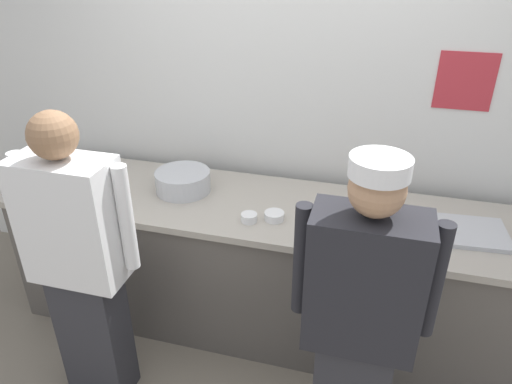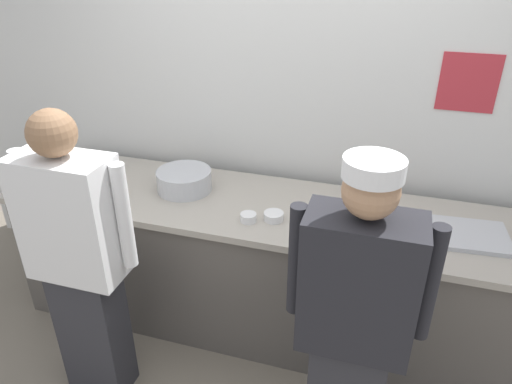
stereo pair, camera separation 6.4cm
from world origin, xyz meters
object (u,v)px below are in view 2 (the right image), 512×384
Objects in this scene: sheet_tray at (455,233)px; ramekin_green_sauce at (370,224)px; squeeze_bottle_primary at (375,199)px; deli_cup at (71,169)px; mixing_bowl_steel at (184,180)px; chef_near_left at (79,260)px; ramekin_red_sauce at (274,216)px; squeeze_bottle_secondary at (94,176)px; ramekin_orange_sauce at (108,167)px; plate_stack_front at (333,216)px; ramekin_yellow_sauce at (248,217)px; chef_center at (354,325)px.

sheet_tray is 6.25× the size of ramekin_green_sauce.
ramekin_green_sauce is (-0.00, -0.14, -0.08)m from squeeze_bottle_primary.
mixing_bowl_steel is at bearing 2.80° from deli_cup.
chef_near_left is 1.57m from squeeze_bottle_primary.
mixing_bowl_steel reaches higher than ramekin_red_sauce.
ramekin_red_sauce is at bearing -1.45° from squeeze_bottle_secondary.
squeeze_bottle_secondary is (-0.53, -0.16, 0.02)m from mixing_bowl_steel.
deli_cup is (-0.18, -0.14, 0.02)m from ramekin_orange_sauce.
plate_stack_front is 2.25× the size of deli_cup.
squeeze_bottle_primary reaches higher than ramekin_yellow_sauce.
plate_stack_front is 0.65× the size of mixing_bowl_steel.
chef_near_left is at bearing -149.12° from squeeze_bottle_primary.
squeeze_bottle_primary is at bearing 89.26° from ramekin_green_sauce.
ramekin_red_sauce is 1.13× the size of deli_cup.
deli_cup is at bearing 173.94° from ramekin_red_sauce.
ramekin_green_sauce is 0.86× the size of deli_cup.
mixing_bowl_steel is at bearing -178.76° from squeeze_bottle_primary.
chef_center is 8.73× the size of squeeze_bottle_secondary.
ramekin_orange_sauce is (-0.39, 0.89, 0.06)m from chef_near_left.
mixing_bowl_steel is 0.61m from ramekin_orange_sauce.
chef_near_left reaches higher than ramekin_red_sauce.
deli_cup reaches higher than ramekin_yellow_sauce.
ramekin_yellow_sauce is at bearing -161.32° from plate_stack_front.
deli_cup is at bearing 177.60° from ramekin_green_sauce.
plate_stack_front is 0.32m from ramekin_red_sauce.
ramekin_red_sauce is (1.22, -0.29, -0.00)m from ramekin_orange_sauce.
squeeze_bottle_secondary is (-2.09, -0.09, 0.08)m from sheet_tray.
sheet_tray is 5.38× the size of deli_cup.
ramekin_red_sauce is 1.23× the size of ramekin_yellow_sauce.
squeeze_bottle_primary is 0.16m from ramekin_green_sauce.
ramekin_orange_sauce is 1.75m from ramekin_green_sauce.
squeeze_bottle_primary is at bearing 29.38° from plate_stack_front.
chef_near_left is 7.50× the size of plate_stack_front.
chef_near_left is 1.91m from sheet_tray.
chef_near_left is 16.38× the size of ramekin_orange_sauce.
plate_stack_front is at bearing 172.55° from ramekin_green_sauce.
squeeze_bottle_primary is (1.35, 0.80, 0.13)m from chef_near_left.
chef_near_left is 1.02m from ramekin_red_sauce.
sheet_tray is (1.56, -0.06, -0.05)m from mixing_bowl_steel.
ramekin_green_sauce is (0.64, 0.12, 0.00)m from ramekin_yellow_sauce.
squeeze_bottle_secondary is 1.84× the size of ramekin_orange_sauce.
chef_center is 4.80× the size of mixing_bowl_steel.
chef_near_left is 0.97m from ramekin_orange_sauce.
squeeze_bottle_primary reaches higher than squeeze_bottle_secondary.
chef_near_left reaches higher than deli_cup.
squeeze_bottle_primary is 1.67m from squeeze_bottle_secondary.
sheet_tray is 2.17m from ramekin_orange_sauce.
ramekin_green_sauce is at bearing 89.99° from chef_center.
ramekin_green_sauce is (-0.43, -0.05, 0.01)m from sheet_tray.
squeeze_bottle_secondary is 1.02m from ramekin_yellow_sauce.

